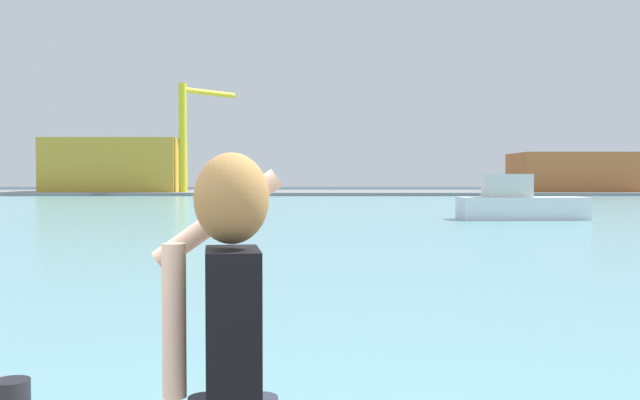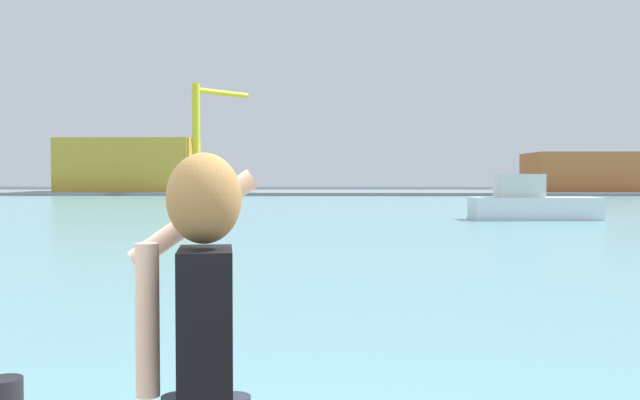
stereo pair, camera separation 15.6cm
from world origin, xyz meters
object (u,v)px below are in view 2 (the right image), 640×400
(person_photographer, at_px, (203,332))
(warehouse_right, at_px, (587,172))
(boat_moored, at_px, (531,204))
(warehouse_left, at_px, (129,165))
(port_crane, at_px, (202,127))

(person_photographer, relative_size, warehouse_right, 0.12)
(person_photographer, height_order, boat_moored, boat_moored)
(warehouse_left, relative_size, port_crane, 1.25)
(warehouse_right, bearing_deg, person_photographer, -110.35)
(warehouse_right, height_order, port_crane, port_crane)
(person_photographer, height_order, warehouse_left, warehouse_left)
(person_photographer, distance_m, warehouse_left, 93.14)
(person_photographer, xyz_separation_m, boat_moored, (11.09, 35.47, -0.86))
(boat_moored, bearing_deg, person_photographer, -110.30)
(person_photographer, height_order, port_crane, port_crane)
(warehouse_right, bearing_deg, warehouse_left, -178.58)
(boat_moored, relative_size, warehouse_right, 0.46)
(person_photographer, xyz_separation_m, warehouse_left, (-26.29, 89.33, 2.06))
(person_photographer, bearing_deg, warehouse_right, -29.20)
(person_photographer, relative_size, warehouse_left, 0.10)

